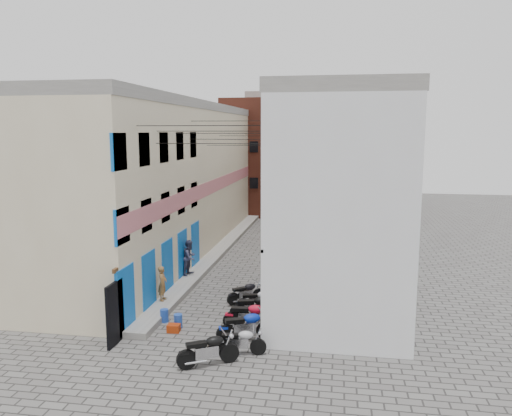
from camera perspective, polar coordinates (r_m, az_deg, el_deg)
The scene contains 21 objects.
ground at distance 18.08m, azimuth -7.60°, elevation -15.13°, with size 90.00×90.00×0.00m, color #575452.
plinth at distance 30.47m, azimuth -4.14°, elevation -4.85°, with size 0.90×26.00×0.25m, color gray.
building_left at distance 30.52m, azimuth -9.62°, elevation 3.41°, with size 5.10×27.00×9.00m.
building_right at distance 28.90m, azimuth 9.49°, elevation 3.12°, with size 5.94×26.00×9.00m.
building_far_brick_left at distance 44.38m, azimuth 0.42°, elevation 5.84°, with size 6.00×6.00×10.00m, color maroon.
building_far_brick_right at distance 45.93m, azimuth 7.00°, elevation 4.62°, with size 5.00×6.00×8.00m, color maroon.
building_far_concrete at distance 50.05m, azimuth 3.78°, elevation 6.73°, with size 8.00×5.00×11.00m, color gray.
far_shopfront at distance 41.72m, azimuth 2.52°, elevation 0.39°, with size 2.00×0.30×2.40m, color black.
overhead_wires at distance 23.93m, azimuth -2.55°, elevation 8.36°, with size 5.80×13.02×1.32m.
motorcycle_a at distance 16.27m, azimuth -5.51°, elevation -15.67°, with size 0.64×2.02×1.17m, color black, non-canonical shape.
motorcycle_b at distance 16.97m, azimuth -1.83°, elevation -14.86°, with size 0.55×1.74×1.01m, color #A9A9AD, non-canonical shape.
motorcycle_c at distance 17.90m, azimuth -1.18°, elevation -13.19°, with size 0.66×2.10×1.21m, color #0A27A4, non-canonical shape.
motorcycle_d at distance 18.84m, azimuth -0.67°, elevation -12.07°, with size 0.65×2.06×1.19m, color red, non-canonical shape.
motorcycle_e at distance 19.72m, azimuth -0.07°, elevation -11.14°, with size 0.64×2.02×1.17m, color black, non-canonical shape.
motorcycle_f at distance 20.50m, azimuth 0.32°, elevation -10.44°, with size 0.60×1.91×1.10m, color silver, non-canonical shape.
motorcycle_g at distance 21.59m, azimuth -1.13°, elevation -9.54°, with size 0.56×1.78×1.03m, color black, non-canonical shape.
person_a at distance 21.50m, azimuth -10.63°, elevation -8.47°, with size 0.54×0.35×1.47m, color olive.
person_b at distance 24.98m, azimuth -7.58°, elevation -5.61°, with size 0.85×0.66×1.75m, color #393A55.
water_jug_near at distance 19.43m, azimuth -8.89°, elevation -12.61°, with size 0.32×0.32×0.50m, color #2249AB.
water_jug_far at distance 20.01m, azimuth -10.44°, elevation -12.00°, with size 0.32×0.32×0.51m, color #2247AB.
red_crate at distance 19.07m, azimuth -9.39°, elevation -13.40°, with size 0.45×0.34×0.28m, color #9A2C0B.
Camera 1 is at (4.97, -15.77, 7.32)m, focal length 35.00 mm.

